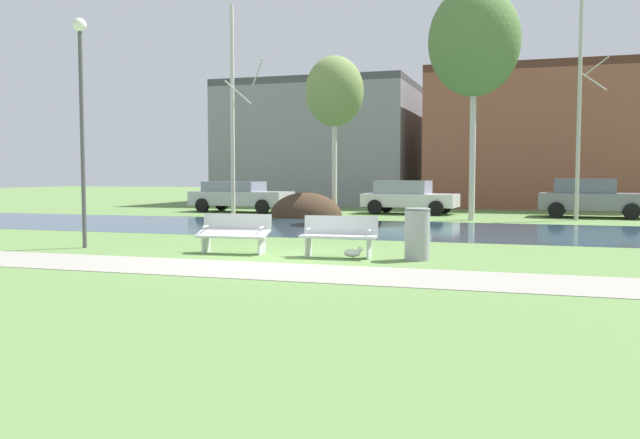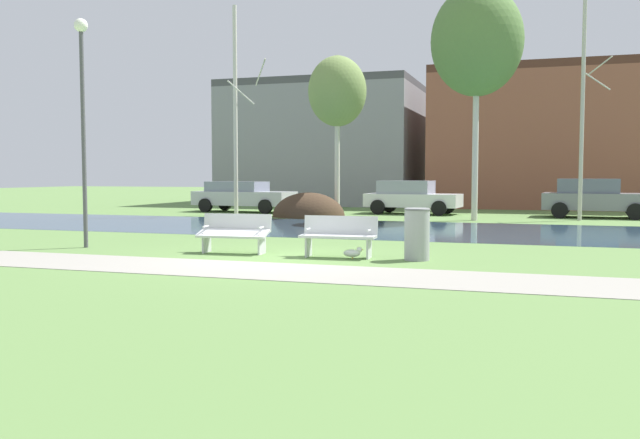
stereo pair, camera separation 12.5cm
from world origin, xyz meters
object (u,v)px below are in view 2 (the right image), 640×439
at_px(seagull, 353,253).
at_px(bench_left, 234,232).
at_px(bench_right, 339,235).
at_px(parked_sedan_second_white, 411,196).
at_px(parked_hatch_third_grey, 595,197).
at_px(parked_van_nearest_silver, 242,196).
at_px(streetlamp, 83,96).
at_px(trash_bin, 417,233).

bearing_deg(seagull, bench_left, 176.26).
relative_size(bench_right, parked_sedan_second_white, 0.39).
xyz_separation_m(bench_left, bench_right, (2.42, 0.00, 0.00)).
bearing_deg(parked_hatch_third_grey, parked_van_nearest_silver, -177.51).
height_order(bench_right, parked_van_nearest_silver, parked_van_nearest_silver).
xyz_separation_m(parked_van_nearest_silver, parked_hatch_third_grey, (15.29, 0.66, 0.06)).
bearing_deg(parked_sedan_second_white, bench_right, -85.10).
relative_size(bench_left, streetlamp, 0.30).
relative_size(bench_left, parked_van_nearest_silver, 0.34).
xyz_separation_m(bench_left, seagull, (2.78, -0.18, -0.34)).
bearing_deg(parked_van_nearest_silver, trash_bin, -54.29).
bearing_deg(bench_left, bench_right, 0.00).
relative_size(seagull, parked_hatch_third_grey, 0.10).
distance_m(seagull, parked_van_nearest_silver, 17.94).
bearing_deg(streetlamp, seagull, -1.08).
height_order(bench_left, parked_sedan_second_white, parked_sedan_second_white).
bearing_deg(parked_hatch_third_grey, bench_right, -111.46).
distance_m(bench_right, parked_sedan_second_white, 15.97).
distance_m(parked_van_nearest_silver, parked_hatch_third_grey, 15.31).
bearing_deg(parked_hatch_third_grey, streetlamp, -128.38).
xyz_separation_m(bench_right, seagull, (0.36, -0.18, -0.34)).
relative_size(bench_left, parked_hatch_third_grey, 0.38).
bearing_deg(parked_van_nearest_silver, streetlamp, -79.44).
xyz_separation_m(parked_van_nearest_silver, parked_sedan_second_white, (7.75, 0.87, 0.01)).
distance_m(seagull, parked_sedan_second_white, 16.20).
xyz_separation_m(bench_left, parked_sedan_second_white, (1.06, 15.91, 0.30)).
bearing_deg(parked_hatch_third_grey, parked_sedan_second_white, 178.41).
bearing_deg(parked_van_nearest_silver, parked_sedan_second_white, 6.43).
bearing_deg(parked_sedan_second_white, bench_left, -93.80).
bearing_deg(bench_left, parked_van_nearest_silver, 114.01).
height_order(seagull, parked_van_nearest_silver, parked_van_nearest_silver).
bearing_deg(seagull, parked_hatch_third_grey, 69.90).
bearing_deg(bench_right, bench_left, 180.00).
distance_m(bench_right, seagull, 0.53).
relative_size(seagull, parked_sedan_second_white, 0.10).
distance_m(bench_right, parked_van_nearest_silver, 17.59).
relative_size(bench_left, seagull, 3.78).
xyz_separation_m(bench_right, parked_sedan_second_white, (-1.36, 15.91, 0.30)).
bearing_deg(seagull, parked_sedan_second_white, 96.11).
relative_size(streetlamp, parked_hatch_third_grey, 1.26).
bearing_deg(trash_bin, parked_van_nearest_silver, 125.71).
bearing_deg(streetlamp, parked_van_nearest_silver, 100.56).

